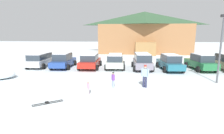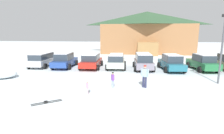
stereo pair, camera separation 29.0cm
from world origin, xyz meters
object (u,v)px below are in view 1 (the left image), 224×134
ski_lodge (144,32)px  parked_teal_hatchback (170,62)px  skier_child_in_pink_snowsuit (88,87)px  parked_blue_hatchback (63,60)px  pair_of_skis (48,103)px  parked_white_suv (40,60)px  parked_silver_wagon (115,61)px  skier_adult_in_blue_parka (145,75)px  lamp_post (221,45)px  parked_red_sedan (90,61)px  parked_grey_wagon (142,61)px  parked_green_coupe (201,62)px  skier_child_in_purple_jacket (113,79)px

ski_lodge → parked_teal_hatchback: ski_lodge is taller
parked_teal_hatchback → skier_child_in_pink_snowsuit: size_ratio=5.27×
parked_blue_hatchback → pair_of_skis: (3.10, -10.38, -0.84)m
parked_blue_hatchback → skier_child_in_pink_snowsuit: size_ratio=5.28×
parked_white_suv → parked_silver_wagon: parked_white_suv is taller
parked_blue_hatchback → skier_adult_in_blue_parka: size_ratio=2.82×
parked_blue_hatchback → lamp_post: bearing=-18.7°
parked_red_sedan → parked_grey_wagon: parked_grey_wagon is taller
pair_of_skis → parked_green_coupe: bearing=41.1°
parked_teal_hatchback → skier_child_in_pink_snowsuit: (-6.93, -8.52, -0.36)m
ski_lodge → skier_child_in_pink_snowsuit: ski_lodge is taller
parked_white_suv → parked_red_sedan: (5.98, -0.01, -0.07)m
parked_grey_wagon → skier_adult_in_blue_parka: parked_grey_wagon is taller
parked_white_suv → parked_green_coupe: 18.16m
pair_of_skis → skier_child_in_purple_jacket: bearing=43.9°
parked_red_sedan → skier_child_in_purple_jacket: 7.92m
skier_adult_in_blue_parka → lamp_post: bearing=17.1°
ski_lodge → parked_red_sedan: ski_lodge is taller
skier_child_in_purple_jacket → skier_adult_in_blue_parka: skier_adult_in_blue_parka is taller
parked_silver_wagon → parked_green_coupe: size_ratio=0.91×
skier_adult_in_blue_parka → skier_child_in_pink_snowsuit: bearing=-152.6°
parked_teal_hatchback → skier_adult_in_blue_parka: bearing=-115.8°
skier_adult_in_blue_parka → parked_teal_hatchback: bearing=64.2°
skier_child_in_pink_snowsuit → skier_child_in_purple_jacket: size_ratio=0.77×
parked_silver_wagon → skier_adult_in_blue_parka: (2.78, -6.98, 0.07)m
ski_lodge → parked_green_coupe: size_ratio=3.98×
skier_child_in_pink_snowsuit → lamp_post: bearing=21.3°
parked_blue_hatchback → parked_silver_wagon: size_ratio=1.12×
parked_blue_hatchback → parked_silver_wagon: bearing=2.1°
skier_child_in_pink_snowsuit → lamp_post: 10.60m
skier_adult_in_blue_parka → parked_silver_wagon: bearing=111.7°
skier_child_in_purple_jacket → skier_adult_in_blue_parka: (2.29, 0.35, 0.28)m
parked_silver_wagon → skier_child_in_pink_snowsuit: bearing=-96.2°
parked_green_coupe → lamp_post: 5.71m
lamp_post → ski_lodge: bearing=100.5°
parked_red_sedan → parked_green_coupe: parked_green_coupe is taller
parked_teal_hatchback → pair_of_skis: (-8.87, -10.20, -0.84)m
skier_adult_in_blue_parka → lamp_post: 6.46m
parked_teal_hatchback → skier_child_in_pink_snowsuit: 10.98m
parked_blue_hatchback → lamp_post: size_ratio=0.89×
parked_white_suv → lamp_post: lamp_post is taller
parked_white_suv → pair_of_skis: parked_white_suv is taller
parked_green_coupe → parked_grey_wagon: bearing=-176.5°
parked_white_suv → parked_grey_wagon: (11.85, -0.15, 0.06)m
parked_green_coupe → skier_child_in_pink_snowsuit: (-10.28, -9.00, -0.37)m
parked_white_suv → parked_blue_hatchback: (2.83, -0.07, -0.03)m
parked_grey_wagon → skier_adult_in_blue_parka: 6.68m
parked_blue_hatchback → parked_teal_hatchback: size_ratio=1.00×
parked_green_coupe → skier_adult_in_blue_parka: bearing=-132.8°
parked_red_sedan → parked_silver_wagon: (2.87, 0.16, 0.05)m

